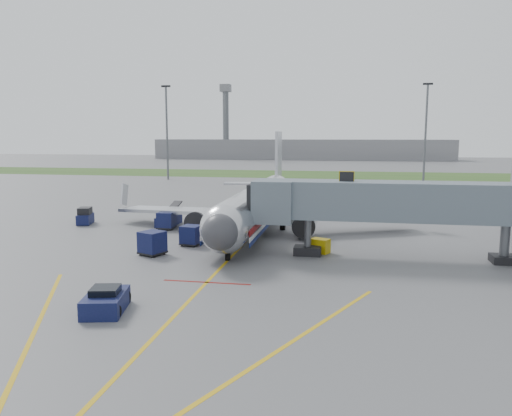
% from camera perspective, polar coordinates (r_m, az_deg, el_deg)
% --- Properties ---
extents(ground, '(400.00, 400.00, 0.00)m').
position_cam_1_polar(ground, '(37.45, -3.96, -6.74)').
color(ground, '#565659').
rests_on(ground, ground).
extents(grass_strip, '(300.00, 25.00, 0.01)m').
position_cam_1_polar(grass_strip, '(125.73, 6.22, 3.84)').
color(grass_strip, '#2D4C1E').
rests_on(grass_strip, ground).
extents(apron_markings, '(21.52, 50.00, 0.01)m').
position_cam_1_polar(apron_markings, '(30.64, -7.43, -10.23)').
color(apron_markings, gold).
rests_on(apron_markings, ground).
extents(airliner, '(32.10, 35.67, 10.25)m').
position_cam_1_polar(airliner, '(51.56, 0.19, 0.44)').
color(airliner, silver).
rests_on(airliner, ground).
extents(jet_bridge, '(25.30, 4.00, 6.90)m').
position_cam_1_polar(jet_bridge, '(40.55, 15.71, 0.58)').
color(jet_bridge, slate).
rests_on(jet_bridge, ground).
extents(light_mast_left, '(2.00, 0.44, 20.40)m').
position_cam_1_polar(light_mast_left, '(112.04, -10.15, 8.74)').
color(light_mast_left, '#595B60').
rests_on(light_mast_left, ground).
extents(light_mast_right, '(2.00, 0.44, 20.40)m').
position_cam_1_polar(light_mast_right, '(111.19, 18.83, 8.43)').
color(light_mast_right, '#595B60').
rests_on(light_mast_right, ground).
extents(distant_terminal, '(120.00, 14.00, 8.00)m').
position_cam_1_polar(distant_terminal, '(205.98, 5.08, 6.70)').
color(distant_terminal, slate).
rests_on(distant_terminal, ground).
extents(control_tower, '(4.00, 4.00, 30.00)m').
position_cam_1_polar(control_tower, '(206.08, -3.47, 10.42)').
color(control_tower, '#595B60').
rests_on(control_tower, ground).
extents(pushback_tug, '(2.73, 3.72, 1.40)m').
position_cam_1_polar(pushback_tug, '(29.37, -16.81, -10.16)').
color(pushback_tug, '#0B1334').
rests_on(pushback_tug, ground).
extents(baggage_tug, '(2.03, 2.92, 1.85)m').
position_cam_1_polar(baggage_tug, '(58.05, -18.94, -0.95)').
color(baggage_tug, '#0B1334').
rests_on(baggage_tug, ground).
extents(baggage_cart_a, '(1.68, 1.68, 1.81)m').
position_cam_1_polar(baggage_cart_a, '(52.71, -10.21, -1.42)').
color(baggage_cart_a, '#0B1334').
rests_on(baggage_cart_a, ground).
extents(baggage_cart_b, '(2.37, 2.37, 1.94)m').
position_cam_1_polar(baggage_cart_b, '(41.70, -11.77, -3.94)').
color(baggage_cart_b, '#0B1334').
rests_on(baggage_cart_b, ground).
extents(baggage_cart_c, '(1.89, 1.89, 1.77)m').
position_cam_1_polar(baggage_cart_c, '(44.71, -7.43, -3.12)').
color(baggage_cart_c, '#0B1334').
rests_on(baggage_cart_c, ground).
extents(belt_loader, '(1.83, 4.85, 2.33)m').
position_cam_1_polar(belt_loader, '(55.25, -9.93, -1.32)').
color(belt_loader, '#0B1334').
rests_on(belt_loader, ground).
extents(ground_power_cart, '(1.76, 1.51, 1.19)m').
position_cam_1_polar(ground_power_cart, '(41.95, 7.34, -4.32)').
color(ground_power_cart, '#C4A40B').
rests_on(ground_power_cart, ground).
extents(ramp_worker, '(0.67, 0.61, 1.53)m').
position_cam_1_polar(ramp_worker, '(54.48, -9.77, -1.26)').
color(ramp_worker, '#B5EB1B').
rests_on(ramp_worker, ground).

